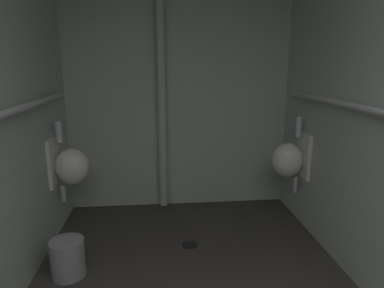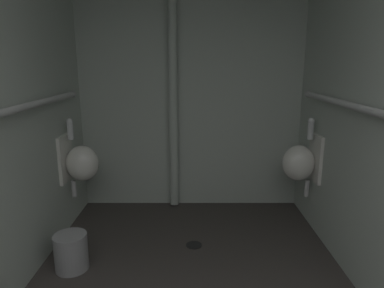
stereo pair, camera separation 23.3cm
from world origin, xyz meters
name	(u,v)px [view 2 (the right image)]	position (x,y,z in m)	size (l,w,h in m)	color
wall_back	(192,90)	(0.00, 3.74, 1.28)	(2.48, 0.06, 2.56)	#B1BBB0
urinal_left_mid	(82,162)	(-1.03, 3.13, 0.66)	(0.32, 0.30, 0.76)	silver
urinal_right_mid	(302,162)	(1.03, 3.14, 0.66)	(0.32, 0.30, 0.76)	silver
standpipe_back_wall	(175,91)	(-0.18, 3.63, 1.28)	(0.09, 0.09, 2.51)	#B1BBB0
floor_drain	(195,245)	(0.03, 2.78, 0.00)	(0.14, 0.14, 0.01)	black
waste_bin	(73,252)	(-0.92, 2.43, 0.14)	(0.25, 0.25, 0.29)	gray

